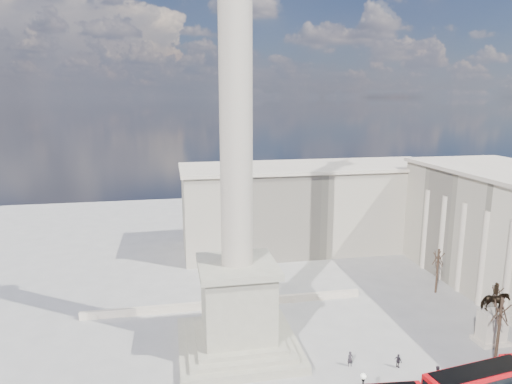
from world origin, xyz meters
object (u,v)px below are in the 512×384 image
object	(u,v)px
pedestrian_walking	(350,359)
pedestrian_crossing	(398,361)
nelsons_column	(237,245)
equestrian_statue	(492,322)
pedestrian_standing	(437,374)

from	to	relation	value
pedestrian_walking	pedestrian_crossing	distance (m)	5.29
nelsons_column	equestrian_statue	xyz separation A→B (m)	(30.61, -4.59, -10.21)
nelsons_column	equestrian_statue	size ratio (longest dim) A/B	6.35
nelsons_column	pedestrian_crossing	bearing A→B (deg)	-23.49
nelsons_column	pedestrian_walking	world-z (taller)	nelsons_column
pedestrian_standing	pedestrian_crossing	size ratio (longest dim) A/B	1.17
nelsons_column	equestrian_statue	distance (m)	32.59
pedestrian_standing	equestrian_statue	bearing A→B (deg)	177.15
pedestrian_walking	pedestrian_crossing	xyz separation A→B (m)	(5.15, -1.24, -0.07)
equestrian_statue	pedestrian_crossing	size ratio (longest dim) A/B	4.87
equestrian_statue	pedestrian_standing	world-z (taller)	equestrian_statue
pedestrian_standing	nelsons_column	bearing A→B (deg)	-60.15
pedestrian_standing	pedestrian_crossing	bearing A→B (deg)	-82.93
nelsons_column	pedestrian_crossing	distance (m)	22.05
pedestrian_walking	pedestrian_standing	bearing A→B (deg)	-27.42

